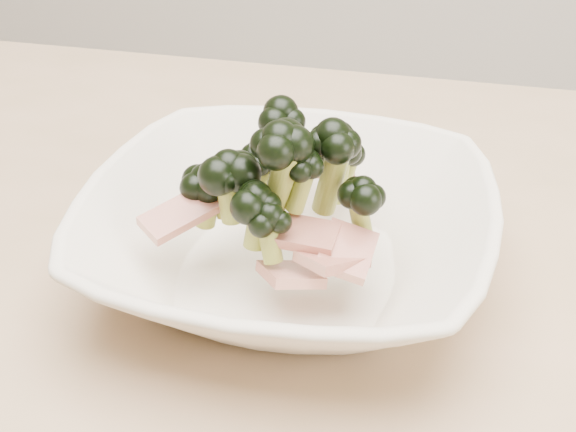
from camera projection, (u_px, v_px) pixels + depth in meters
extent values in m
cube|color=tan|center=(297.00, 312.00, 0.56)|extent=(1.20, 0.80, 0.04)
imported|color=beige|center=(288.00, 236.00, 0.54)|extent=(0.28, 0.28, 0.07)
cylinder|color=olive|center=(280.00, 184.00, 0.50)|extent=(0.03, 0.02, 0.05)
ellipsoid|color=black|center=(280.00, 139.00, 0.49)|extent=(0.04, 0.04, 0.03)
cylinder|color=olive|center=(207.00, 206.00, 0.55)|extent=(0.02, 0.02, 0.03)
ellipsoid|color=black|center=(206.00, 179.00, 0.54)|extent=(0.04, 0.04, 0.03)
cylinder|color=olive|center=(344.00, 178.00, 0.57)|extent=(0.02, 0.02, 0.04)
ellipsoid|color=black|center=(345.00, 148.00, 0.56)|extent=(0.03, 0.03, 0.02)
cylinder|color=olive|center=(230.00, 198.00, 0.52)|extent=(0.02, 0.02, 0.04)
ellipsoid|color=black|center=(228.00, 167.00, 0.51)|extent=(0.04, 0.04, 0.03)
cylinder|color=olive|center=(223.00, 196.00, 0.55)|extent=(0.02, 0.02, 0.03)
ellipsoid|color=black|center=(222.00, 170.00, 0.54)|extent=(0.03, 0.03, 0.02)
cylinder|color=olive|center=(270.00, 241.00, 0.50)|extent=(0.02, 0.02, 0.03)
ellipsoid|color=black|center=(269.00, 215.00, 0.49)|extent=(0.03, 0.03, 0.03)
cylinder|color=olive|center=(331.00, 179.00, 0.52)|extent=(0.03, 0.02, 0.05)
ellipsoid|color=black|center=(333.00, 136.00, 0.51)|extent=(0.04, 0.04, 0.03)
cylinder|color=olive|center=(257.00, 226.00, 0.50)|extent=(0.02, 0.02, 0.03)
ellipsoid|color=black|center=(257.00, 198.00, 0.49)|extent=(0.03, 0.03, 0.03)
cylinder|color=olive|center=(361.00, 221.00, 0.52)|extent=(0.02, 0.02, 0.04)
ellipsoid|color=black|center=(363.00, 190.00, 0.51)|extent=(0.03, 0.03, 0.03)
cylinder|color=olive|center=(300.00, 189.00, 0.50)|extent=(0.02, 0.02, 0.03)
ellipsoid|color=black|center=(301.00, 161.00, 0.49)|extent=(0.03, 0.03, 0.02)
cylinder|color=olive|center=(262.00, 178.00, 0.57)|extent=(0.02, 0.02, 0.04)
ellipsoid|color=black|center=(261.00, 150.00, 0.56)|extent=(0.03, 0.03, 0.02)
cylinder|color=olive|center=(281.00, 155.00, 0.57)|extent=(0.02, 0.03, 0.06)
ellipsoid|color=black|center=(281.00, 112.00, 0.55)|extent=(0.04, 0.04, 0.03)
cylinder|color=olive|center=(275.00, 178.00, 0.58)|extent=(0.02, 0.02, 0.03)
ellipsoid|color=black|center=(274.00, 153.00, 0.57)|extent=(0.03, 0.03, 0.02)
cylinder|color=olive|center=(266.00, 179.00, 0.56)|extent=(0.01, 0.02, 0.03)
ellipsoid|color=black|center=(266.00, 157.00, 0.55)|extent=(0.03, 0.03, 0.02)
cylinder|color=olive|center=(339.00, 175.00, 0.56)|extent=(0.02, 0.02, 0.04)
ellipsoid|color=black|center=(340.00, 145.00, 0.54)|extent=(0.03, 0.03, 0.03)
cube|color=maroon|center=(347.00, 251.00, 0.50)|extent=(0.04, 0.04, 0.02)
cube|color=maroon|center=(183.00, 213.00, 0.52)|extent=(0.05, 0.06, 0.02)
cube|color=maroon|center=(332.00, 259.00, 0.50)|extent=(0.05, 0.05, 0.02)
cube|color=maroon|center=(291.00, 274.00, 0.51)|extent=(0.05, 0.05, 0.02)
cube|color=maroon|center=(305.00, 234.00, 0.50)|extent=(0.04, 0.03, 0.01)
cube|color=maroon|center=(330.00, 165.00, 0.59)|extent=(0.04, 0.05, 0.02)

